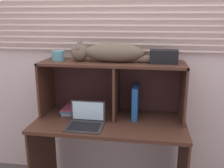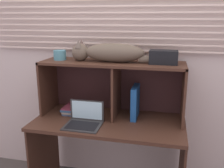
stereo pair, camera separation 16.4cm
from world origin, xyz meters
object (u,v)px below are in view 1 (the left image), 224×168
small_basket (58,56)px  storage_box (164,57)px  binder_upright (135,101)px  laptop (86,121)px  book_stack (73,110)px  cat (110,53)px

small_basket → storage_box: (0.95, 0.00, 0.01)m
binder_upright → laptop: bearing=-147.0°
small_basket → storage_box: storage_box is taller
book_stack → storage_box: storage_box is taller
binder_upright → cat: bearing=-180.0°
small_basket → book_stack: bearing=-0.7°
storage_box → small_basket: bearing=180.0°
binder_upright → book_stack: (-0.59, -0.00, -0.11)m
book_stack → small_basket: 0.53m
book_stack → storage_box: (0.82, 0.00, 0.53)m
cat → book_stack: (-0.35, -0.00, -0.55)m
binder_upright → storage_box: 0.48m
laptop → book_stack: size_ratio=1.13×
small_basket → storage_box: size_ratio=0.49×
binder_upright → book_stack: binder_upright is taller
storage_box → binder_upright: bearing=180.0°
laptop → binder_upright: size_ratio=1.03×
laptop → cat: bearing=57.9°
cat → laptop: bearing=-122.1°
cat → small_basket: (-0.48, 0.00, -0.04)m
laptop → storage_box: (0.63, 0.26, 0.53)m
laptop → storage_box: bearing=22.4°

